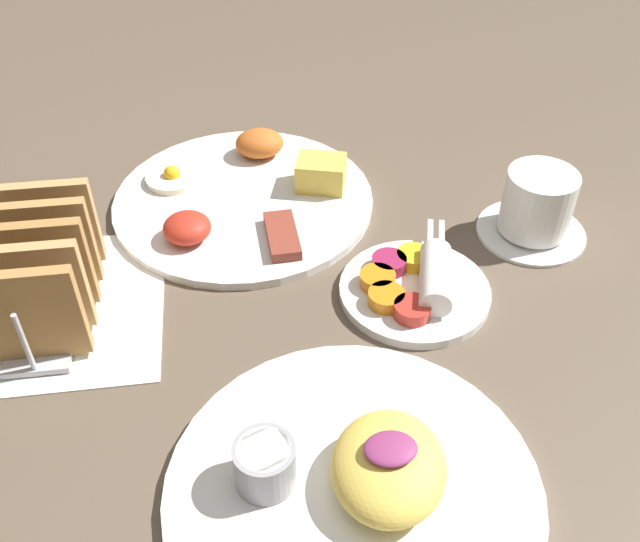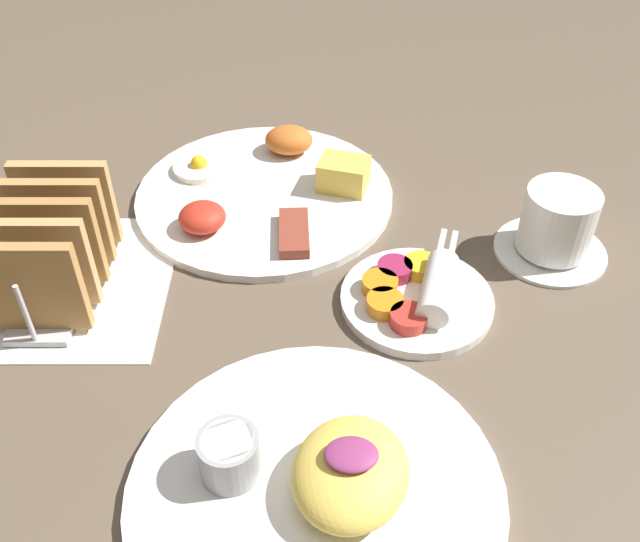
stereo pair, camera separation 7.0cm
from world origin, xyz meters
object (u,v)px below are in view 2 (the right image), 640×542
Objects in this scene: plate_foreground at (317,483)px; coffee_cup at (554,225)px; toast_rack at (48,246)px; plate_breakfast at (265,190)px; plate_condiments at (415,294)px.

coffee_cup reaches higher than plate_foreground.
plate_foreground is 0.36m from toast_rack.
plate_breakfast is 0.26m from toast_rack.
plate_foreground is 0.39m from coffee_cup.
plate_condiments is 0.36m from toast_rack.
toast_rack is 0.52m from coffee_cup.
toast_rack is (-0.20, -0.15, 0.04)m from plate_breakfast.
plate_breakfast is 0.24m from plate_condiments.
plate_breakfast is 0.40m from plate_foreground.
plate_foreground is (0.06, -0.39, 0.00)m from plate_breakfast.
coffee_cup is (0.25, 0.29, 0.02)m from plate_foreground.
plate_foreground is at bearing -114.69° from plate_condiments.
plate_breakfast is at bearing 161.73° from coffee_cup.
plate_condiments is 0.90× the size of toast_rack.
plate_foreground is at bearing -81.19° from plate_breakfast.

